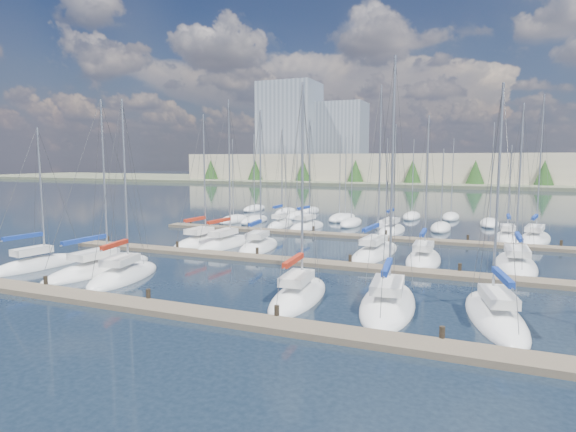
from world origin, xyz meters
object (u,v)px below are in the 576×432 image
at_px(sailboat_k, 375,253).
at_px(sailboat_m, 516,265).
at_px(sailboat_h, 202,242).
at_px(sailboat_p, 392,230).
at_px(sailboat_e, 388,303).
at_px(sailboat_f, 495,316).
at_px(sailboat_l, 423,260).
at_px(sailboat_o, 307,227).
at_px(sailboat_q, 507,238).
at_px(sailboat_b, 100,269).
at_px(sailboat_r, 535,239).
at_px(sailboat_a, 37,265).
at_px(sailboat_c, 124,275).
at_px(sailboat_d, 299,296).
at_px(sailboat_i, 226,244).
at_px(sailboat_n, 280,225).
at_px(sailboat_j, 259,247).

height_order(sailboat_k, sailboat_m, sailboat_k).
xyz_separation_m(sailboat_h, sailboat_p, (15.67, 14.83, 0.01)).
relative_size(sailboat_h, sailboat_e, 0.91).
relative_size(sailboat_f, sailboat_p, 0.99).
relative_size(sailboat_l, sailboat_o, 0.92).
relative_size(sailboat_k, sailboat_q, 1.46).
bearing_deg(sailboat_q, sailboat_l, -115.11).
bearing_deg(sailboat_k, sailboat_p, 98.94).
height_order(sailboat_m, sailboat_b, sailboat_b).
height_order(sailboat_r, sailboat_b, sailboat_r).
bearing_deg(sailboat_a, sailboat_c, 7.12).
bearing_deg(sailboat_r, sailboat_d, -107.01).
xyz_separation_m(sailboat_d, sailboat_q, (12.05, 27.48, -0.01)).
distance_m(sailboat_r, sailboat_l, 17.23).
xyz_separation_m(sailboat_k, sailboat_a, (-22.62, -14.77, -0.00)).
distance_m(sailboat_k, sailboat_e, 14.84).
relative_size(sailboat_h, sailboat_c, 1.01).
xyz_separation_m(sailboat_r, sailboat_a, (-35.97, -28.03, -0.01)).
relative_size(sailboat_k, sailboat_h, 1.15).
xyz_separation_m(sailboat_o, sailboat_p, (9.93, 0.83, -0.01)).
distance_m(sailboat_r, sailboat_p, 14.42).
bearing_deg(sailboat_d, sailboat_i, 128.74).
distance_m(sailboat_i, sailboat_m, 24.97).
bearing_deg(sailboat_e, sailboat_a, 174.87).
xyz_separation_m(sailboat_o, sailboat_m, (21.97, -13.48, -0.02)).
distance_m(sailboat_r, sailboat_d, 31.67).
bearing_deg(sailboat_e, sailboat_r, 64.95).
bearing_deg(sailboat_p, sailboat_q, -2.10).
bearing_deg(sailboat_m, sailboat_i, 179.44).
distance_m(sailboat_n, sailboat_j, 14.89).
relative_size(sailboat_h, sailboat_d, 0.99).
xyz_separation_m(sailboat_d, sailboat_c, (-13.01, 0.01, -0.01)).
xyz_separation_m(sailboat_l, sailboat_e, (-0.35, -12.97, 0.00)).
xyz_separation_m(sailboat_i, sailboat_q, (24.78, 13.84, -0.02)).
height_order(sailboat_n, sailboat_d, sailboat_d).
relative_size(sailboat_k, sailboat_c, 1.17).
bearing_deg(sailboat_c, sailboat_p, 54.07).
bearing_deg(sailboat_j, sailboat_i, 169.23).
relative_size(sailboat_k, sailboat_m, 1.16).
height_order(sailboat_a, sailboat_c, sailboat_c).
distance_m(sailboat_a, sailboat_p, 35.68).
bearing_deg(sailboat_i, sailboat_a, -118.42).
bearing_deg(sailboat_b, sailboat_a, -166.90).
height_order(sailboat_i, sailboat_c, sailboat_i).
distance_m(sailboat_j, sailboat_c, 14.00).
xyz_separation_m(sailboat_k, sailboat_f, (9.38, -14.42, -0.01)).
bearing_deg(sailboat_n, sailboat_o, -4.53).
height_order(sailboat_h, sailboat_e, sailboat_e).
xyz_separation_m(sailboat_r, sailboat_d, (-14.61, -28.10, -0.00)).
xyz_separation_m(sailboat_n, sailboat_e, (18.41, -27.30, -0.02)).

